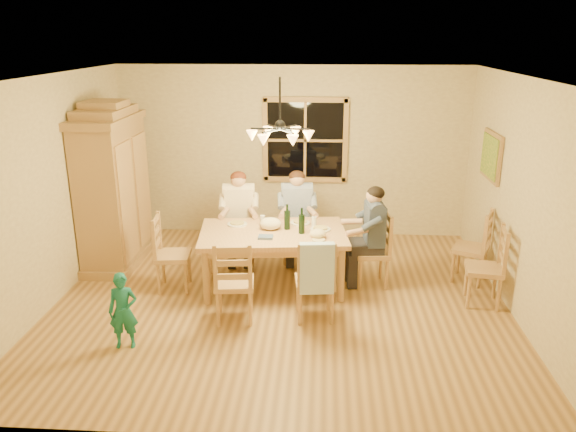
# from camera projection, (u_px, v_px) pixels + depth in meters

# --- Properties ---
(floor) EXTENTS (5.50, 5.50, 0.00)m
(floor) POSITION_uv_depth(u_px,v_px,m) (281.00, 300.00, 6.96)
(floor) COLOR olive
(floor) RESTS_ON ground
(ceiling) EXTENTS (5.50, 5.00, 0.02)m
(ceiling) POSITION_uv_depth(u_px,v_px,m) (280.00, 77.00, 6.12)
(ceiling) COLOR white
(ceiling) RESTS_ON wall_back
(wall_back) EXTENTS (5.50, 0.02, 2.70)m
(wall_back) POSITION_uv_depth(u_px,v_px,m) (293.00, 152.00, 8.91)
(wall_back) COLOR tan
(wall_back) RESTS_ON floor
(wall_left) EXTENTS (0.02, 5.00, 2.70)m
(wall_left) POSITION_uv_depth(u_px,v_px,m) (51.00, 191.00, 6.71)
(wall_left) COLOR tan
(wall_left) RESTS_ON floor
(wall_right) EXTENTS (0.02, 5.00, 2.70)m
(wall_right) POSITION_uv_depth(u_px,v_px,m) (521.00, 200.00, 6.37)
(wall_right) COLOR tan
(wall_right) RESTS_ON floor
(window) EXTENTS (1.30, 0.06, 1.30)m
(window) POSITION_uv_depth(u_px,v_px,m) (305.00, 140.00, 8.80)
(window) COLOR black
(window) RESTS_ON wall_back
(painting) EXTENTS (0.06, 0.78, 0.64)m
(painting) POSITION_uv_depth(u_px,v_px,m) (491.00, 156.00, 7.43)
(painting) COLOR #A17546
(painting) RESTS_ON wall_right
(chandelier) EXTENTS (0.77, 0.68, 0.71)m
(chandelier) POSITION_uv_depth(u_px,v_px,m) (280.00, 134.00, 6.31)
(chandelier) COLOR black
(chandelier) RESTS_ON ceiling
(armoire) EXTENTS (0.66, 1.40, 2.30)m
(armoire) POSITION_uv_depth(u_px,v_px,m) (114.00, 191.00, 7.82)
(armoire) COLOR #A17546
(armoire) RESTS_ON floor
(dining_table) EXTENTS (1.95, 1.32, 0.76)m
(dining_table) POSITION_uv_depth(u_px,v_px,m) (273.00, 239.00, 7.14)
(dining_table) COLOR #AB7C4C
(dining_table) RESTS_ON floor
(chair_far_left) EXTENTS (0.48, 0.47, 0.99)m
(chair_far_left) POSITION_uv_depth(u_px,v_px,m) (240.00, 242.00, 8.06)
(chair_far_left) COLOR #B4794F
(chair_far_left) RESTS_ON floor
(chair_far_right) EXTENTS (0.48, 0.47, 0.99)m
(chair_far_right) POSITION_uv_depth(u_px,v_px,m) (297.00, 241.00, 8.09)
(chair_far_right) COLOR #B4794F
(chair_far_right) RESTS_ON floor
(chair_near_left) EXTENTS (0.48, 0.47, 0.99)m
(chair_near_left) POSITION_uv_depth(u_px,v_px,m) (235.00, 295.00, 6.41)
(chair_near_left) COLOR #B4794F
(chair_near_left) RESTS_ON floor
(chair_near_right) EXTENTS (0.48, 0.47, 0.99)m
(chair_near_right) POSITION_uv_depth(u_px,v_px,m) (315.00, 294.00, 6.45)
(chair_near_right) COLOR #B4794F
(chair_near_right) RESTS_ON floor
(chair_end_left) EXTENTS (0.47, 0.48, 0.99)m
(chair_end_left) POSITION_uv_depth(u_px,v_px,m) (174.00, 266.00, 7.20)
(chair_end_left) COLOR #B4794F
(chair_end_left) RESTS_ON floor
(chair_end_right) EXTENTS (0.47, 0.48, 0.99)m
(chair_end_right) POSITION_uv_depth(u_px,v_px,m) (371.00, 263.00, 7.31)
(chair_end_right) COLOR #B4794F
(chair_end_right) RESTS_ON floor
(adult_woman) EXTENTS (0.42, 0.46, 0.87)m
(adult_woman) POSITION_uv_depth(u_px,v_px,m) (239.00, 206.00, 7.89)
(adult_woman) COLOR beige
(adult_woman) RESTS_ON floor
(adult_plaid_man) EXTENTS (0.42, 0.46, 0.87)m
(adult_plaid_man) POSITION_uv_depth(u_px,v_px,m) (297.00, 205.00, 7.92)
(adult_plaid_man) COLOR navy
(adult_plaid_man) RESTS_ON floor
(adult_slate_man) EXTENTS (0.46, 0.42, 0.87)m
(adult_slate_man) POSITION_uv_depth(u_px,v_px,m) (373.00, 224.00, 7.14)
(adult_slate_man) COLOR #3A435D
(adult_slate_man) RESTS_ON floor
(towel) EXTENTS (0.39, 0.14, 0.58)m
(towel) POSITION_uv_depth(u_px,v_px,m) (317.00, 268.00, 6.14)
(towel) COLOR #B2CEF2
(towel) RESTS_ON chair_near_right
(wine_bottle_a) EXTENTS (0.08, 0.08, 0.33)m
(wine_bottle_a) POSITION_uv_depth(u_px,v_px,m) (287.00, 217.00, 7.14)
(wine_bottle_a) COLOR black
(wine_bottle_a) RESTS_ON dining_table
(wine_bottle_b) EXTENTS (0.08, 0.08, 0.33)m
(wine_bottle_b) POSITION_uv_depth(u_px,v_px,m) (302.00, 221.00, 7.00)
(wine_bottle_b) COLOR black
(wine_bottle_b) RESTS_ON dining_table
(plate_woman) EXTENTS (0.26, 0.26, 0.02)m
(plate_woman) POSITION_uv_depth(u_px,v_px,m) (237.00, 224.00, 7.35)
(plate_woman) COLOR white
(plate_woman) RESTS_ON dining_table
(plate_plaid) EXTENTS (0.26, 0.26, 0.02)m
(plate_plaid) POSITION_uv_depth(u_px,v_px,m) (300.00, 223.00, 7.40)
(plate_plaid) COLOR white
(plate_plaid) RESTS_ON dining_table
(plate_slate) EXTENTS (0.26, 0.26, 0.02)m
(plate_slate) POSITION_uv_depth(u_px,v_px,m) (320.00, 229.00, 7.16)
(plate_slate) COLOR white
(plate_slate) RESTS_ON dining_table
(wine_glass_a) EXTENTS (0.06, 0.06, 0.14)m
(wine_glass_a) POSITION_uv_depth(u_px,v_px,m) (263.00, 221.00, 7.30)
(wine_glass_a) COLOR silver
(wine_glass_a) RESTS_ON dining_table
(wine_glass_b) EXTENTS (0.06, 0.06, 0.14)m
(wine_glass_b) POSITION_uv_depth(u_px,v_px,m) (314.00, 222.00, 7.25)
(wine_glass_b) COLOR silver
(wine_glass_b) RESTS_ON dining_table
(cap) EXTENTS (0.20, 0.20, 0.11)m
(cap) POSITION_uv_depth(u_px,v_px,m) (318.00, 234.00, 6.87)
(cap) COLOR #CEBB89
(cap) RESTS_ON dining_table
(napkin) EXTENTS (0.19, 0.16, 0.03)m
(napkin) POSITION_uv_depth(u_px,v_px,m) (266.00, 237.00, 6.87)
(napkin) COLOR #465981
(napkin) RESTS_ON dining_table
(cloth_bundle) EXTENTS (0.28, 0.22, 0.15)m
(cloth_bundle) POSITION_uv_depth(u_px,v_px,m) (270.00, 224.00, 7.16)
(cloth_bundle) COLOR beige
(cloth_bundle) RESTS_ON dining_table
(child) EXTENTS (0.33, 0.24, 0.83)m
(child) POSITION_uv_depth(u_px,v_px,m) (123.00, 311.00, 5.81)
(child) COLOR #186D65
(child) RESTS_ON floor
(chair_spare_front) EXTENTS (0.48, 0.50, 0.99)m
(chair_spare_front) POSITION_uv_depth(u_px,v_px,m) (483.00, 280.00, 6.79)
(chair_spare_front) COLOR #B4794F
(chair_spare_front) RESTS_ON floor
(chair_spare_back) EXTENTS (0.56, 0.57, 0.99)m
(chair_spare_back) POSITION_uv_depth(u_px,v_px,m) (469.00, 259.00, 7.42)
(chair_spare_back) COLOR #B4794F
(chair_spare_back) RESTS_ON floor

